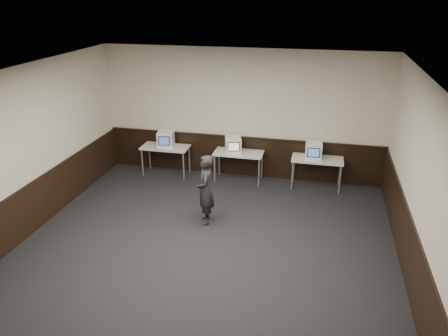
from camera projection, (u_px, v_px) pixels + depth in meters
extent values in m
plane|color=black|center=(199.00, 261.00, 7.74)|extent=(8.00, 8.00, 0.00)
plane|color=white|center=(194.00, 81.00, 6.51)|extent=(8.00, 8.00, 0.00)
plane|color=beige|center=(242.00, 114.00, 10.72)|extent=(7.00, 0.00, 7.00)
plane|color=beige|center=(10.00, 161.00, 7.84)|extent=(0.00, 8.00, 8.00)
plane|color=beige|center=(426.00, 200.00, 6.40)|extent=(0.00, 8.00, 8.00)
cube|color=black|center=(241.00, 156.00, 11.13)|extent=(6.98, 0.04, 1.00)
cube|color=black|center=(22.00, 215.00, 8.26)|extent=(0.04, 7.98, 1.00)
cube|color=black|center=(412.00, 263.00, 6.83)|extent=(0.04, 7.98, 1.00)
cube|color=black|center=(242.00, 137.00, 10.91)|extent=(6.98, 0.06, 0.04)
cube|color=silver|center=(165.00, 147.00, 11.09)|extent=(1.20, 0.60, 0.04)
cylinder|color=#999999|center=(142.00, 163.00, 11.12)|extent=(0.04, 0.04, 0.71)
cylinder|color=#999999|center=(184.00, 166.00, 10.89)|extent=(0.04, 0.04, 0.71)
cylinder|color=#999999|center=(150.00, 156.00, 11.57)|extent=(0.04, 0.04, 0.71)
cylinder|color=#999999|center=(189.00, 159.00, 11.34)|extent=(0.04, 0.04, 0.71)
cube|color=silver|center=(239.00, 153.00, 10.70)|extent=(1.20, 0.60, 0.04)
cylinder|color=#999999|center=(215.00, 169.00, 10.73)|extent=(0.04, 0.04, 0.71)
cylinder|color=#999999|center=(259.00, 173.00, 10.50)|extent=(0.04, 0.04, 0.71)
cylinder|color=#999999|center=(219.00, 162.00, 11.18)|extent=(0.04, 0.04, 0.71)
cylinder|color=#999999|center=(262.00, 165.00, 10.95)|extent=(0.04, 0.04, 0.71)
cube|color=silver|center=(317.00, 159.00, 10.31)|extent=(1.20, 0.60, 0.04)
cylinder|color=#999999|center=(292.00, 176.00, 10.34)|extent=(0.04, 0.04, 0.71)
cylinder|color=#999999|center=(340.00, 180.00, 10.11)|extent=(0.04, 0.04, 0.71)
cylinder|color=#999999|center=(294.00, 168.00, 10.79)|extent=(0.04, 0.04, 0.71)
cylinder|color=#999999|center=(340.00, 172.00, 10.56)|extent=(0.04, 0.04, 0.71)
cube|color=white|center=(166.00, 139.00, 11.01)|extent=(0.45, 0.47, 0.39)
cube|color=black|center=(164.00, 141.00, 10.81)|extent=(0.29, 0.06, 0.24)
cube|color=#34429A|center=(164.00, 141.00, 10.80)|extent=(0.25, 0.04, 0.20)
cube|color=white|center=(233.00, 145.00, 10.63)|extent=(0.48, 0.49, 0.38)
cube|color=black|center=(234.00, 147.00, 10.43)|extent=(0.28, 0.09, 0.23)
cube|color=beige|center=(234.00, 147.00, 10.42)|extent=(0.24, 0.07, 0.19)
cube|color=white|center=(314.00, 150.00, 10.25)|extent=(0.40, 0.42, 0.39)
cube|color=black|center=(314.00, 153.00, 10.06)|extent=(0.29, 0.02, 0.23)
cube|color=#35629F|center=(314.00, 153.00, 10.05)|extent=(0.25, 0.01, 0.19)
imported|color=black|center=(205.00, 190.00, 8.75)|extent=(0.47, 0.60, 1.46)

